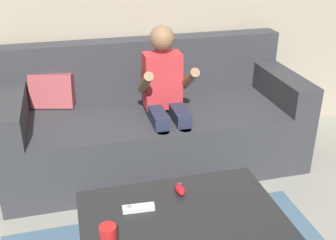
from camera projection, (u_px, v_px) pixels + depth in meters
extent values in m
cube|color=#38383D|center=(156.00, 137.00, 2.90)|extent=(2.02, 0.80, 0.43)
cube|color=#38383D|center=(145.00, 66.00, 3.00)|extent=(2.02, 0.16, 0.41)
cube|color=#38383D|center=(11.00, 110.00, 2.56)|extent=(0.18, 0.80, 0.20)
cube|color=#38383D|center=(279.00, 84.00, 2.97)|extent=(0.18, 0.80, 0.20)
cube|color=#B24C51|center=(52.00, 90.00, 2.82)|extent=(0.32, 0.22, 0.25)
cylinder|color=#282D47|center=(163.00, 162.00, 2.60)|extent=(0.08, 0.08, 0.43)
cylinder|color=#282D47|center=(185.00, 159.00, 2.63)|extent=(0.08, 0.08, 0.43)
cube|color=#282D47|center=(157.00, 116.00, 2.62)|extent=(0.09, 0.30, 0.09)
cube|color=#282D47|center=(179.00, 114.00, 2.65)|extent=(0.09, 0.30, 0.09)
cube|color=red|center=(162.00, 80.00, 2.69)|extent=(0.24, 0.14, 0.37)
cylinder|color=#936B4C|center=(145.00, 83.00, 2.52)|extent=(0.06, 0.27, 0.21)
cylinder|color=#936B4C|center=(189.00, 79.00, 2.58)|extent=(0.06, 0.27, 0.21)
sphere|color=#936B4C|center=(162.00, 38.00, 2.56)|extent=(0.16, 0.16, 0.16)
cube|color=#232326|center=(182.00, 220.00, 1.76)|extent=(0.87, 0.59, 0.04)
cylinder|color=gray|center=(91.00, 237.00, 1.98)|extent=(0.04, 0.04, 0.41)
cylinder|color=gray|center=(239.00, 212.00, 2.16)|extent=(0.04, 0.04, 0.41)
cube|color=white|center=(138.00, 208.00, 1.79)|extent=(0.14, 0.04, 0.02)
cylinder|color=#99999E|center=(130.00, 207.00, 1.77)|extent=(0.02, 0.02, 0.00)
cylinder|color=silver|center=(138.00, 206.00, 1.78)|extent=(0.01, 0.01, 0.00)
cylinder|color=silver|center=(142.00, 205.00, 1.78)|extent=(0.01, 0.01, 0.00)
ellipsoid|color=red|center=(180.00, 189.00, 1.90)|extent=(0.05, 0.09, 0.04)
cylinder|color=#4C4C51|center=(180.00, 184.00, 1.89)|extent=(0.02, 0.02, 0.01)
cylinder|color=red|center=(109.00, 239.00, 1.54)|extent=(0.07, 0.07, 0.12)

